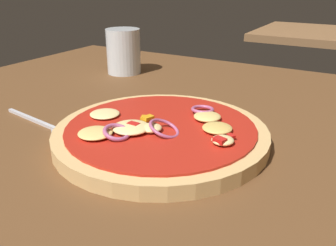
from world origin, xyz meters
The scene contains 4 objects.
dining_table centered at (0.00, 0.00, 0.01)m, with size 1.14×1.06×0.03m.
pizza centered at (0.01, 0.01, 0.04)m, with size 0.30×0.30×0.04m.
fork centered at (-0.18, -0.04, 0.03)m, with size 0.19×0.04×0.01m.
beer_glass centered at (-0.26, 0.29, 0.07)m, with size 0.08×0.08×0.10m.
Camera 1 is at (0.25, -0.38, 0.25)m, focal length 38.04 mm.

